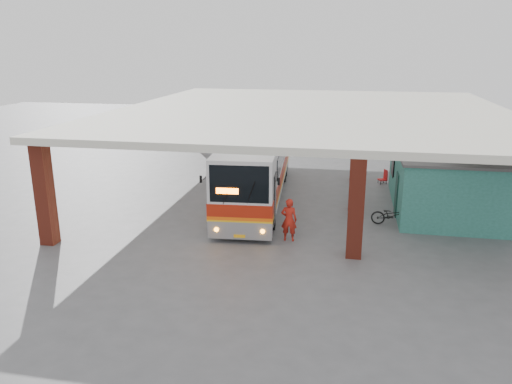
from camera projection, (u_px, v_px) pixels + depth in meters
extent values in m
plane|color=#515154|center=(287.00, 225.00, 22.99)|extent=(90.00, 90.00, 0.00)
cube|color=maroon|center=(356.00, 204.00, 19.01)|extent=(0.60, 0.60, 4.35)
cube|color=maroon|center=(356.00, 168.00, 24.66)|extent=(0.60, 0.60, 4.35)
cube|color=maroon|center=(356.00, 145.00, 30.31)|extent=(0.60, 0.60, 4.35)
cube|color=maroon|center=(45.00, 193.00, 20.34)|extent=(0.60, 0.60, 4.35)
cube|color=maroon|center=(198.00, 121.00, 40.12)|extent=(0.60, 0.60, 4.35)
cube|color=maroon|center=(453.00, 128.00, 36.58)|extent=(0.60, 0.60, 4.35)
cube|color=silver|center=(313.00, 111.00, 27.76)|extent=(21.00, 23.00, 0.30)
cube|color=#2C6F5D|center=(447.00, 180.00, 24.97)|extent=(5.00, 8.00, 3.00)
cube|color=#4B4B4B|center=(450.00, 150.00, 24.54)|extent=(5.20, 8.20, 0.12)
cube|color=#163C34|center=(396.00, 194.00, 24.14)|extent=(0.08, 0.95, 2.10)
cube|color=black|center=(393.00, 165.00, 26.76)|extent=(0.08, 1.20, 1.00)
cube|color=black|center=(393.00, 165.00, 26.77)|extent=(0.04, 1.30, 1.10)
cube|color=silver|center=(257.00, 162.00, 26.39)|extent=(3.65, 13.05, 3.01)
cube|color=silver|center=(255.00, 136.00, 24.91)|extent=(1.53, 3.31, 0.27)
cube|color=gray|center=(240.00, 229.00, 20.84)|extent=(2.73, 0.63, 0.75)
cube|color=#A51D0B|center=(257.00, 173.00, 26.55)|extent=(3.69, 13.06, 0.54)
cube|color=#F7600D|center=(257.00, 179.00, 26.65)|extent=(3.69, 13.06, 0.14)
cube|color=yellow|center=(257.00, 181.00, 26.68)|extent=(3.69, 13.06, 0.11)
cube|color=black|center=(239.00, 184.00, 20.12)|extent=(2.44, 0.28, 1.56)
cube|color=black|center=(234.00, 149.00, 27.20)|extent=(0.78, 9.64, 0.97)
cube|color=black|center=(284.00, 150.00, 26.91)|extent=(0.78, 9.64, 0.97)
cube|color=#FF5905|center=(227.00, 191.00, 20.20)|extent=(0.91, 0.12, 0.24)
sphere|color=orange|center=(216.00, 230.00, 20.72)|extent=(0.19, 0.19, 0.19)
sphere|color=orange|center=(263.00, 231.00, 20.51)|extent=(0.19, 0.19, 0.19)
cube|color=yellow|center=(239.00, 236.00, 20.67)|extent=(0.48, 0.07, 0.13)
cylinder|color=black|center=(220.00, 216.00, 22.64)|extent=(0.42, 1.10, 1.07)
cylinder|color=black|center=(271.00, 218.00, 22.38)|extent=(0.42, 1.10, 1.07)
cylinder|color=black|center=(245.00, 172.00, 30.52)|extent=(0.42, 1.10, 1.07)
cylinder|color=black|center=(283.00, 173.00, 30.27)|extent=(0.42, 1.10, 1.07)
cylinder|color=black|center=(248.00, 167.00, 31.85)|extent=(0.42, 1.10, 1.07)
cylinder|color=black|center=(284.00, 168.00, 31.60)|extent=(0.42, 1.10, 1.07)
imported|color=black|center=(392.00, 215.00, 22.85)|extent=(1.93, 0.89, 0.98)
imported|color=red|center=(289.00, 220.00, 20.98)|extent=(0.68, 0.45, 1.86)
cube|color=red|center=(382.00, 180.00, 29.92)|extent=(0.58, 0.58, 0.06)
cube|color=red|center=(386.00, 175.00, 29.87)|extent=(0.22, 0.43, 0.63)
cylinder|color=black|center=(381.00, 183.00, 29.75)|extent=(0.03, 0.03, 0.21)
cylinder|color=black|center=(386.00, 182.00, 29.82)|extent=(0.03, 0.03, 0.21)
cylinder|color=black|center=(378.00, 181.00, 30.09)|extent=(0.03, 0.03, 0.21)
cylinder|color=black|center=(384.00, 181.00, 30.16)|extent=(0.03, 0.03, 0.21)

